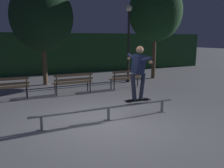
{
  "coord_description": "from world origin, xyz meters",
  "views": [
    {
      "loc": [
        -2.38,
        -5.5,
        2.22
      ],
      "look_at": [
        0.46,
        0.91,
        0.85
      ],
      "focal_mm": 36.79,
      "sensor_mm": 36.0,
      "label": 1
    }
  ],
  "objects_px": {
    "skateboard": "(138,100)",
    "park_bench_left_center": "(73,81)",
    "tree_far_right": "(155,12)",
    "park_bench_leftmost": "(6,86)",
    "lamp_post_right": "(129,34)",
    "grind_rail": "(108,110)",
    "skateboarder": "(138,69)",
    "tree_behind_benches": "(42,17)",
    "park_bench_right_center": "(127,77)"
  },
  "relations": [
    {
      "from": "lamp_post_right",
      "to": "skateboarder",
      "type": "bearing_deg",
      "value": -114.91
    },
    {
      "from": "skateboarder",
      "to": "park_bench_right_center",
      "type": "xyz_separation_m",
      "value": [
        1.49,
        3.5,
        -0.87
      ]
    },
    {
      "from": "skateboard",
      "to": "park_bench_left_center",
      "type": "distance_m",
      "value": 3.65
    },
    {
      "from": "skateboarder",
      "to": "lamp_post_right",
      "type": "distance_m",
      "value": 5.55
    },
    {
      "from": "grind_rail",
      "to": "lamp_post_right",
      "type": "distance_m",
      "value": 6.29
    },
    {
      "from": "park_bench_leftmost",
      "to": "lamp_post_right",
      "type": "xyz_separation_m",
      "value": [
        5.82,
        1.44,
        1.94
      ]
    },
    {
      "from": "tree_far_right",
      "to": "lamp_post_right",
      "type": "relative_size",
      "value": 1.37
    },
    {
      "from": "park_bench_left_center",
      "to": "park_bench_right_center",
      "type": "height_order",
      "value": "same"
    },
    {
      "from": "grind_rail",
      "to": "skateboard",
      "type": "height_order",
      "value": "skateboard"
    },
    {
      "from": "park_bench_leftmost",
      "to": "lamp_post_right",
      "type": "distance_m",
      "value": 6.3
    },
    {
      "from": "skateboard",
      "to": "grind_rail",
      "type": "bearing_deg",
      "value": -180.0
    },
    {
      "from": "skateboard",
      "to": "tree_behind_benches",
      "type": "bearing_deg",
      "value": 106.61
    },
    {
      "from": "skateboarder",
      "to": "park_bench_left_center",
      "type": "height_order",
      "value": "skateboarder"
    },
    {
      "from": "park_bench_right_center",
      "to": "lamp_post_right",
      "type": "relative_size",
      "value": 0.41
    },
    {
      "from": "skateboarder",
      "to": "lamp_post_right",
      "type": "xyz_separation_m",
      "value": [
        2.3,
        4.94,
        1.08
      ]
    },
    {
      "from": "skateboarder",
      "to": "lamp_post_right",
      "type": "relative_size",
      "value": 0.4
    },
    {
      "from": "park_bench_right_center",
      "to": "skateboard",
      "type": "bearing_deg",
      "value": -113.13
    },
    {
      "from": "tree_behind_benches",
      "to": "skateboard",
      "type": "bearing_deg",
      "value": -73.39
    },
    {
      "from": "park_bench_right_center",
      "to": "tree_far_right",
      "type": "distance_m",
      "value": 4.6
    },
    {
      "from": "grind_rail",
      "to": "tree_behind_benches",
      "type": "bearing_deg",
      "value": 98.14
    },
    {
      "from": "park_bench_leftmost",
      "to": "tree_behind_benches",
      "type": "distance_m",
      "value": 4.05
    },
    {
      "from": "park_bench_right_center",
      "to": "tree_far_right",
      "type": "height_order",
      "value": "tree_far_right"
    },
    {
      "from": "park_bench_right_center",
      "to": "tree_behind_benches",
      "type": "distance_m",
      "value": 4.92
    },
    {
      "from": "tree_far_right",
      "to": "tree_behind_benches",
      "type": "height_order",
      "value": "tree_far_right"
    },
    {
      "from": "tree_far_right",
      "to": "park_bench_leftmost",
      "type": "bearing_deg",
      "value": -165.8
    },
    {
      "from": "park_bench_leftmost",
      "to": "park_bench_right_center",
      "type": "distance_m",
      "value": 5.02
    },
    {
      "from": "park_bench_right_center",
      "to": "tree_behind_benches",
      "type": "relative_size",
      "value": 0.33
    },
    {
      "from": "grind_rail",
      "to": "park_bench_leftmost",
      "type": "distance_m",
      "value": 4.36
    },
    {
      "from": "grind_rail",
      "to": "tree_far_right",
      "type": "height_order",
      "value": "tree_far_right"
    },
    {
      "from": "park_bench_leftmost",
      "to": "park_bench_left_center",
      "type": "xyz_separation_m",
      "value": [
        2.51,
        0.0,
        0.0
      ]
    },
    {
      "from": "park_bench_leftmost",
      "to": "lamp_post_right",
      "type": "relative_size",
      "value": 0.41
    },
    {
      "from": "park_bench_leftmost",
      "to": "park_bench_right_center",
      "type": "xyz_separation_m",
      "value": [
        5.02,
        0.0,
        0.0
      ]
    },
    {
      "from": "grind_rail",
      "to": "tree_far_right",
      "type": "xyz_separation_m",
      "value": [
        5.14,
        5.46,
        3.39
      ]
    },
    {
      "from": "lamp_post_right",
      "to": "park_bench_right_center",
      "type": "bearing_deg",
      "value": -119.15
    },
    {
      "from": "park_bench_left_center",
      "to": "tree_far_right",
      "type": "bearing_deg",
      "value": 20.53
    },
    {
      "from": "park_bench_right_center",
      "to": "tree_far_right",
      "type": "xyz_separation_m",
      "value": [
        2.72,
        1.96,
        3.16
      ]
    },
    {
      "from": "grind_rail",
      "to": "skateboarder",
      "type": "height_order",
      "value": "skateboarder"
    },
    {
      "from": "park_bench_right_center",
      "to": "park_bench_left_center",
      "type": "bearing_deg",
      "value": 180.0
    },
    {
      "from": "grind_rail",
      "to": "park_bench_left_center",
      "type": "distance_m",
      "value": 3.51
    },
    {
      "from": "park_bench_left_center",
      "to": "lamp_post_right",
      "type": "xyz_separation_m",
      "value": [
        3.31,
        1.44,
        1.94
      ]
    },
    {
      "from": "skateboarder",
      "to": "tree_behind_benches",
      "type": "distance_m",
      "value": 6.5
    },
    {
      "from": "park_bench_left_center",
      "to": "tree_behind_benches",
      "type": "distance_m",
      "value": 3.74
    },
    {
      "from": "skateboard",
      "to": "tree_behind_benches",
      "type": "height_order",
      "value": "tree_behind_benches"
    },
    {
      "from": "skateboarder",
      "to": "tree_far_right",
      "type": "relative_size",
      "value": 0.29
    },
    {
      "from": "park_bench_leftmost",
      "to": "park_bench_right_center",
      "type": "height_order",
      "value": "same"
    },
    {
      "from": "park_bench_leftmost",
      "to": "park_bench_left_center",
      "type": "height_order",
      "value": "same"
    },
    {
      "from": "grind_rail",
      "to": "park_bench_right_center",
      "type": "xyz_separation_m",
      "value": [
        2.42,
        3.5,
        0.23
      ]
    },
    {
      "from": "skateboard",
      "to": "skateboarder",
      "type": "bearing_deg",
      "value": -3.12
    },
    {
      "from": "tree_far_right",
      "to": "lamp_post_right",
      "type": "distance_m",
      "value": 2.33
    },
    {
      "from": "grind_rail",
      "to": "skateboard",
      "type": "distance_m",
      "value": 0.94
    }
  ]
}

